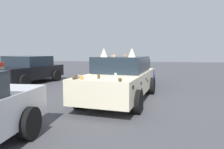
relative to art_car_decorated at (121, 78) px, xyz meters
name	(u,v)px	position (x,y,z in m)	size (l,w,h in m)	color
ground_plane	(120,100)	(-0.05, 0.01, -0.77)	(60.00, 60.00, 0.00)	#47474C
art_car_decorated	(121,78)	(0.00, 0.00, 0.00)	(4.84, 2.47, 1.81)	beige
parked_sedan_far_right	(131,71)	(3.80, 0.00, -0.06)	(4.45, 2.50, 1.37)	navy
parked_sedan_near_right	(18,64)	(8.33, 9.80, -0.05)	(4.28, 2.50, 1.38)	gold
parked_sedan_behind_right	(29,70)	(3.05, 5.50, -0.03)	(4.32, 2.59, 1.47)	black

